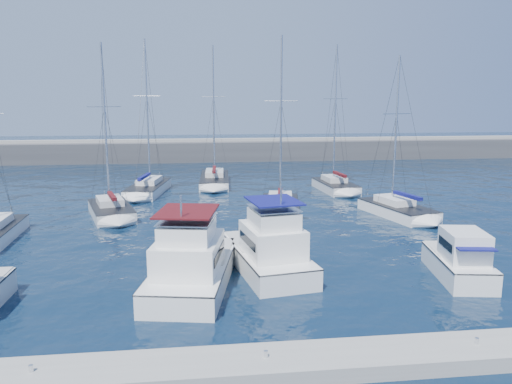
{
  "coord_description": "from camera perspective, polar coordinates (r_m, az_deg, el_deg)",
  "views": [
    {
      "loc": [
        -2.33,
        -27.21,
        9.67
      ],
      "look_at": [
        1.97,
        8.06,
        3.0
      ],
      "focal_mm": 35.0,
      "sensor_mm": 36.0,
      "label": 1
    }
  ],
  "objects": [
    {
      "name": "dock",
      "position": [
        18.87,
        1.12,
        -19.15
      ],
      "size": [
        40.0,
        2.2,
        0.6
      ],
      "primitive_type": "cube",
      "color": "gray",
      "rests_on": "ground"
    },
    {
      "name": "sailboat_back_a",
      "position": [
        52.92,
        -12.21,
        0.44
      ],
      "size": [
        4.38,
        9.16,
        15.94
      ],
      "rotation": [
        0.0,
        0.0,
        -0.16
      ],
      "color": "white",
      "rests_on": "ground"
    },
    {
      "name": "sailboat_mid_e",
      "position": [
        43.38,
        15.82,
        -1.96
      ],
      "size": [
        4.79,
        7.95,
        13.47
      ],
      "rotation": [
        0.0,
        0.0,
        0.25
      ],
      "color": "white",
      "rests_on": "ground"
    },
    {
      "name": "dock_cleat_centre",
      "position": [
        18.66,
        1.13,
        -18.01
      ],
      "size": [
        0.16,
        0.16,
        0.25
      ],
      "primitive_type": "cylinder",
      "color": "silver",
      "rests_on": "dock"
    },
    {
      "name": "sailboat_back_b",
      "position": [
        57.29,
        -4.76,
        1.4
      ],
      "size": [
        3.72,
        10.04,
        15.84
      ],
      "rotation": [
        0.0,
        0.0,
        -0.06
      ],
      "color": "silver",
      "rests_on": "ground"
    },
    {
      "name": "motor_yacht_stbd_outer",
      "position": [
        29.49,
        22.26,
        -7.4
      ],
      "size": [
        3.29,
        6.0,
        3.2
      ],
      "rotation": [
        0.0,
        0.0,
        -0.16
      ],
      "color": "white",
      "rests_on": "ground"
    },
    {
      "name": "breakwater",
      "position": [
        79.72,
        -5.24,
        4.38
      ],
      "size": [
        160.0,
        6.0,
        4.45
      ],
      "color": "#424244",
      "rests_on": "ground"
    },
    {
      "name": "motor_yacht_stbd_inner",
      "position": [
        28.43,
        1.48,
        -6.84
      ],
      "size": [
        4.73,
        8.77,
        4.69
      ],
      "rotation": [
        0.0,
        0.0,
        0.17
      ],
      "color": "white",
      "rests_on": "ground"
    },
    {
      "name": "motor_yacht_port_inner",
      "position": [
        26.31,
        -7.34,
        -8.39
      ],
      "size": [
        5.31,
        9.75,
        4.69
      ],
      "rotation": [
        0.0,
        0.0,
        -0.19
      ],
      "color": "white",
      "rests_on": "ground"
    },
    {
      "name": "ground",
      "position": [
        28.98,
        -1.96,
        -8.87
      ],
      "size": [
        220.0,
        220.0,
        0.0
      ],
      "primitive_type": "plane",
      "color": "black",
      "rests_on": "ground"
    },
    {
      "name": "sailboat_mid_b",
      "position": [
        43.22,
        -16.25,
        -2.01
      ],
      "size": [
        4.96,
        7.72,
        14.44
      ],
      "rotation": [
        0.0,
        0.0,
        0.29
      ],
      "color": "silver",
      "rests_on": "ground"
    },
    {
      "name": "sailboat_mid_d",
      "position": [
        42.96,
        2.77,
        -1.67
      ],
      "size": [
        4.5,
        8.33,
        15.17
      ],
      "rotation": [
        0.0,
        0.0,
        -0.18
      ],
      "color": "silver",
      "rests_on": "ground"
    },
    {
      "name": "sailboat_back_c",
      "position": [
        53.71,
        9.04,
        0.72
      ],
      "size": [
        3.6,
        7.29,
        15.49
      ],
      "rotation": [
        0.0,
        0.0,
        0.08
      ],
      "color": "silver",
      "rests_on": "ground"
    },
    {
      "name": "dock_cleat_near_stbd",
      "position": [
        21.2,
        23.92,
        -15.3
      ],
      "size": [
        0.16,
        0.16,
        0.25
      ],
      "primitive_type": "cylinder",
      "color": "silver",
      "rests_on": "dock"
    },
    {
      "name": "dock_cleat_near_port",
      "position": [
        19.37,
        -24.32,
        -17.89
      ],
      "size": [
        0.16,
        0.16,
        0.25
      ],
      "primitive_type": "cylinder",
      "color": "silver",
      "rests_on": "dock"
    }
  ]
}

